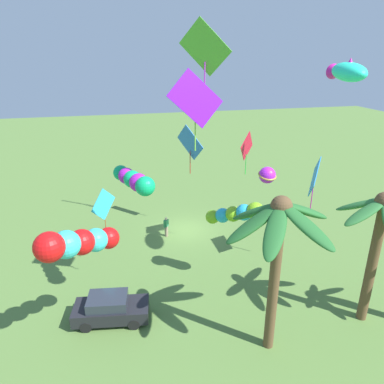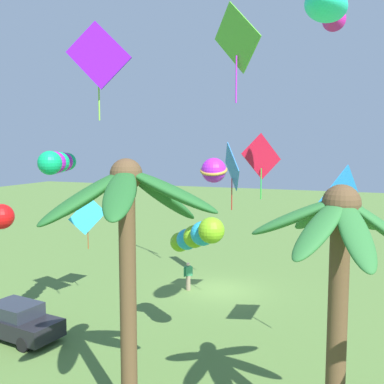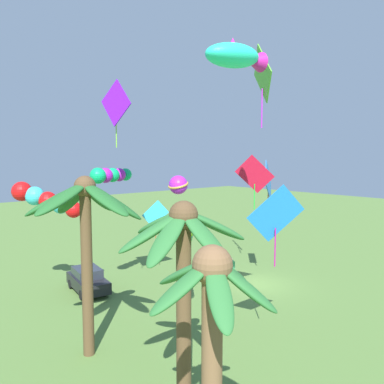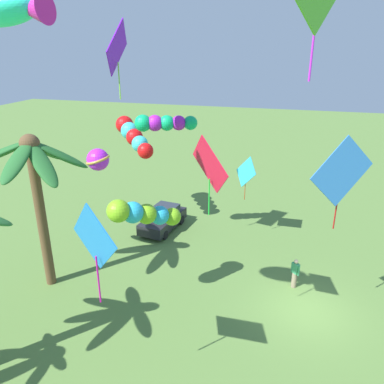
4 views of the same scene
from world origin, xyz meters
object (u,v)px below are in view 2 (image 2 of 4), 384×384
palm_tree_0 (338,255)px  palm_tree_2 (126,219)px  kite_diamond_2 (338,201)px  spectator_0 (188,276)px  kite_diamond_3 (237,39)px  kite_diamond_6 (261,158)px  kite_diamond_0 (88,217)px  kite_tube_8 (197,236)px  kite_diamond_5 (232,167)px  kite_diamond_1 (98,56)px  kite_fish_4 (327,7)px  kite_tube_10 (58,162)px  kite_ball_9 (214,170)px  parked_car_0 (18,321)px

palm_tree_0 → palm_tree_2: bearing=6.6°
palm_tree_0 → kite_diamond_2: 5.47m
spectator_0 → kite_diamond_3: 13.06m
palm_tree_2 → kite_diamond_6: kite_diamond_6 is taller
kite_diamond_3 → kite_diamond_6: (-2.04, 3.02, -5.91)m
kite_diamond_0 → kite_tube_8: 8.24m
palm_tree_0 → kite_diamond_6: bearing=-64.9°
kite_diamond_5 → kite_diamond_1: bearing=78.3°
palm_tree_2 → kite_fish_4: size_ratio=2.73×
spectator_0 → kite_diamond_3: (-2.81, 0.39, 12.74)m
spectator_0 → kite_fish_4: kite_fish_4 is taller
palm_tree_0 → palm_tree_2: 5.76m
kite_diamond_6 → kite_tube_8: size_ratio=1.01×
kite_fish_4 → kite_tube_10: size_ratio=0.87×
kite_tube_10 → kite_fish_4: bearing=177.3°
kite_diamond_0 → kite_fish_4: size_ratio=0.96×
kite_diamond_0 → kite_ball_9: size_ratio=2.51×
spectator_0 → kite_tube_8: (-3.05, 6.77, 3.82)m
spectator_0 → kite_diamond_0: size_ratio=0.58×
kite_tube_8 → kite_diamond_5: bearing=-83.7°
palm_tree_0 → kite_ball_9: (4.45, -3.42, 1.86)m
parked_car_0 → palm_tree_0: bearing=167.5°
spectator_0 → kite_fish_4: 16.30m
palm_tree_0 → spectator_0: size_ratio=4.55×
kite_diamond_3 → kite_tube_8: kite_diamond_3 is taller
kite_diamond_2 → kite_diamond_5: kite_diamond_5 is taller
kite_diamond_0 → kite_diamond_5: (-6.58, -4.47, 2.51)m
kite_tube_10 → kite_diamond_2: bearing=-171.4°
kite_fish_4 → palm_tree_0: bearing=102.7°
kite_diamond_5 → spectator_0: bearing=28.9°
parked_car_0 → kite_fish_4: (-12.30, -0.34, 11.68)m
kite_diamond_0 → palm_tree_0: bearing=147.7°
kite_diamond_5 → kite_tube_10: 10.22m
kite_ball_9 → kite_tube_10: (6.90, -0.32, 0.18)m
kite_tube_8 → kite_ball_9: kite_ball_9 is taller
palm_tree_2 → kite_diamond_3: kite_diamond_3 is taller
kite_diamond_0 → kite_tube_8: kite_tube_8 is taller
kite_diamond_0 → kite_ball_9: kite_ball_9 is taller
kite_diamond_2 → kite_diamond_3: (5.46, -5.71, 7.37)m
kite_diamond_5 → kite_tube_10: kite_diamond_5 is taller
kite_diamond_1 → kite_tube_10: (2.79, -1.17, -3.88)m
spectator_0 → kite_diamond_6: 9.05m
kite_fish_4 → kite_tube_10: (10.62, -0.50, -4.94)m
kite_diamond_0 → kite_diamond_6: size_ratio=0.94×
parked_car_0 → spectator_0: spectator_0 is taller
kite_diamond_1 → kite_tube_8: kite_diamond_1 is taller
parked_car_0 → kite_diamond_1: size_ratio=1.14×
kite_diamond_2 → kite_tube_10: (10.99, 1.67, 1.30)m
palm_tree_0 → kite_tube_10: bearing=-18.2°
kite_tube_8 → kite_diamond_3: bearing=-87.8°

